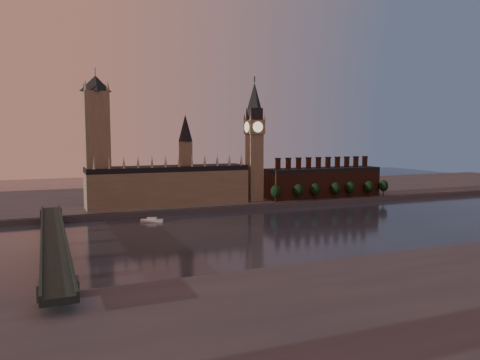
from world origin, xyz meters
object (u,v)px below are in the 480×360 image
at_px(river_boat, 152,220).
at_px(big_ben, 254,140).
at_px(victoria_tower, 97,138).
at_px(westminster_bridge, 53,240).

bearing_deg(river_boat, big_ben, 45.57).
bearing_deg(victoria_tower, river_boat, -57.46).
bearing_deg(westminster_bridge, river_boat, 46.52).
relative_size(big_ben, river_boat, 6.58).
bearing_deg(westminster_bridge, big_ben, 34.33).
xyz_separation_m(big_ben, westminster_bridge, (-165.00, -112.70, -49.39)).
height_order(victoria_tower, big_ben, victoria_tower).
xyz_separation_m(victoria_tower, river_boat, (30.81, -48.29, -57.88)).
distance_m(victoria_tower, river_boat, 81.44).
xyz_separation_m(westminster_bridge, river_boat, (65.81, 69.41, -6.23)).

